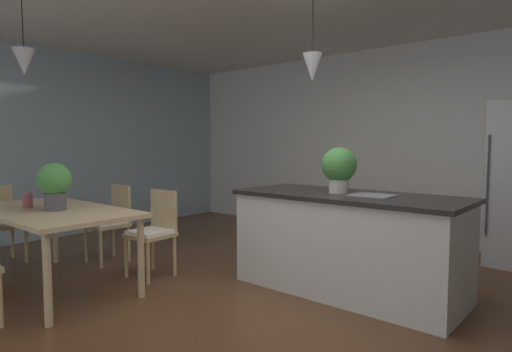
# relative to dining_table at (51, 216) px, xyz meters

# --- Properties ---
(ground_plane) EXTENTS (10.00, 8.40, 0.04)m
(ground_plane) POSITION_rel_dining_table_xyz_m (1.87, 0.85, -0.70)
(ground_plane) COLOR brown
(wall_back_kitchen) EXTENTS (10.00, 0.12, 2.70)m
(wall_back_kitchen) POSITION_rel_dining_table_xyz_m (1.87, 4.11, 0.67)
(wall_back_kitchen) COLOR white
(wall_back_kitchen) RESTS_ON ground_plane
(window_wall_left_glazing) EXTENTS (0.06, 8.40, 2.70)m
(window_wall_left_glazing) POSITION_rel_dining_table_xyz_m (-2.19, 0.85, 0.67)
(window_wall_left_glazing) COLOR #9EB7C6
(window_wall_left_glazing) RESTS_ON ground_plane
(dining_table) EXTENTS (1.83, 0.96, 0.75)m
(dining_table) POSITION_rel_dining_table_xyz_m (0.00, 0.00, 0.00)
(dining_table) COLOR #D1B284
(dining_table) RESTS_ON ground_plane
(chair_far_left) EXTENTS (0.41, 0.41, 0.87)m
(chair_far_left) POSITION_rel_dining_table_xyz_m (-0.41, 0.85, -0.21)
(chair_far_left) COLOR tan
(chair_far_left) RESTS_ON ground_plane
(chair_window_end) EXTENTS (0.43, 0.43, 0.87)m
(chair_window_end) POSITION_rel_dining_table_xyz_m (-1.29, -0.00, -0.21)
(chair_window_end) COLOR tan
(chair_window_end) RESTS_ON ground_plane
(chair_far_right) EXTENTS (0.43, 0.43, 0.87)m
(chair_far_right) POSITION_rel_dining_table_xyz_m (0.41, 0.85, -0.21)
(chair_far_right) COLOR tan
(chair_far_right) RESTS_ON ground_plane
(kitchen_island) EXTENTS (2.05, 0.89, 0.91)m
(kitchen_island) POSITION_rel_dining_table_xyz_m (2.14, 1.72, -0.22)
(kitchen_island) COLOR silver
(kitchen_island) RESTS_ON ground_plane
(pendant_over_table) EXTENTS (0.19, 0.19, 0.73)m
(pendant_over_table) POSITION_rel_dining_table_xyz_m (-0.11, -0.14, 1.40)
(pendant_over_table) COLOR black
(pendant_over_island_main) EXTENTS (0.18, 0.18, 0.76)m
(pendant_over_island_main) POSITION_rel_dining_table_xyz_m (1.74, 1.72, 1.39)
(pendant_over_island_main) COLOR black
(potted_plant_on_island) EXTENTS (0.32, 0.32, 0.42)m
(potted_plant_on_island) POSITION_rel_dining_table_xyz_m (2.04, 1.72, 0.46)
(potted_plant_on_island) COLOR beige
(potted_plant_on_island) RESTS_ON kitchen_island
(potted_plant_on_table) EXTENTS (0.30, 0.30, 0.43)m
(potted_plant_on_table) POSITION_rel_dining_table_xyz_m (0.12, -0.01, 0.31)
(potted_plant_on_table) COLOR #4C4C51
(potted_plant_on_table) RESTS_ON dining_table
(vase_on_dining_table) EXTENTS (0.09, 0.09, 0.14)m
(vase_on_dining_table) POSITION_rel_dining_table_xyz_m (-0.22, -0.11, 0.14)
(vase_on_dining_table) COLOR #994C51
(vase_on_dining_table) RESTS_ON dining_table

